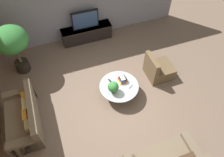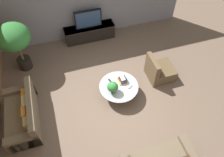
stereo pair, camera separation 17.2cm
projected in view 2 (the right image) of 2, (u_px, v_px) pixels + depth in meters
The scene contains 11 objects.
ground_plane at pixel (111, 100), 6.61m from camera, with size 24.00×24.00×0.00m, color brown.
media_console at pixel (90, 33), 8.16m from camera, with size 1.87×0.50×0.55m.
television at pixel (88, 19), 7.70m from camera, with size 0.96×0.13×0.68m.
coffee_table at pixel (119, 89), 6.51m from camera, with size 1.16×1.16×0.42m.
couch_by_wall at pixel (24, 115), 5.95m from camera, with size 0.84×1.75×0.84m.
armchair_wicker at pixel (159, 71), 6.98m from camera, with size 0.80×0.76×0.86m.
potted_palm_tall at pixel (14, 39), 6.51m from camera, with size 1.02×1.02×1.72m.
potted_plant_tabletop at pixel (113, 87), 6.12m from camera, with size 0.31×0.31×0.38m.
book_stack at pixel (122, 80), 6.48m from camera, with size 0.25×0.29×0.16m.
remote_black at pixel (110, 81), 6.53m from camera, with size 0.04×0.16×0.02m, color black.
remote_silver at pixel (130, 87), 6.38m from camera, with size 0.04×0.16×0.02m, color gray.
Camera 2 is at (-1.07, -3.49, 5.55)m, focal length 35.00 mm.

